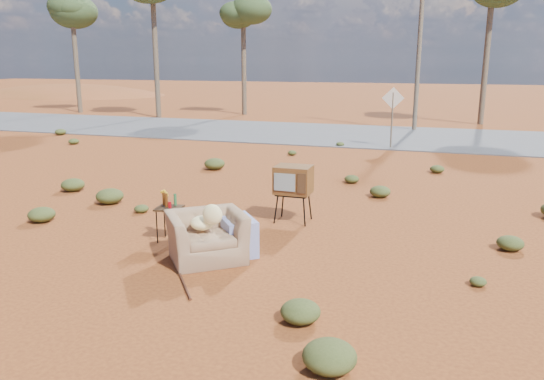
% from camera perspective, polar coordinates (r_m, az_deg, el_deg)
% --- Properties ---
extents(ground, '(140.00, 140.00, 0.00)m').
position_cam_1_polar(ground, '(8.70, -5.58, -7.16)').
color(ground, brown).
rests_on(ground, ground).
extents(highway, '(140.00, 7.00, 0.04)m').
position_cam_1_polar(highway, '(22.88, 9.63, 5.83)').
color(highway, '#565659').
rests_on(highway, ground).
extents(dirt_mound, '(26.00, 18.00, 2.00)m').
position_cam_1_polar(dirt_mound, '(53.25, -21.02, 9.52)').
color(dirt_mound, brown).
rests_on(dirt_mound, ground).
extents(armchair, '(1.49, 1.54, 1.03)m').
position_cam_1_polar(armchair, '(8.50, -6.41, -4.25)').
color(armchair, '#8B694C').
rests_on(armchair, ground).
extents(tv_unit, '(0.70, 0.56, 1.12)m').
position_cam_1_polar(tv_unit, '(10.29, 2.31, 1.02)').
color(tv_unit, black).
rests_on(tv_unit, ground).
extents(side_table, '(0.47, 0.47, 0.87)m').
position_cam_1_polar(side_table, '(9.43, -11.12, -1.64)').
color(side_table, '#352413').
rests_on(side_table, ground).
extents(rusty_bar, '(0.88, 1.17, 0.04)m').
position_cam_1_polar(rusty_bar, '(7.89, -9.67, -9.42)').
color(rusty_bar, '#4F2815').
rests_on(rusty_bar, ground).
extents(road_sign, '(0.78, 0.06, 2.19)m').
position_cam_1_polar(road_sign, '(19.58, 12.85, 8.74)').
color(road_sign, brown).
rests_on(road_sign, ground).
extents(eucalyptus_far_left, '(3.20, 3.20, 7.10)m').
position_cam_1_polar(eucalyptus_far_left, '(34.85, -20.73, 17.59)').
color(eucalyptus_far_left, brown).
rests_on(eucalyptus_far_left, ground).
extents(eucalyptus_near_left, '(3.20, 3.20, 6.60)m').
position_cam_1_polar(eucalyptus_near_left, '(31.61, -3.11, 18.00)').
color(eucalyptus_near_left, brown).
rests_on(eucalyptus_near_left, ground).
extents(utility_pole_center, '(1.40, 0.20, 8.00)m').
position_cam_1_polar(utility_pole_center, '(24.99, 15.63, 15.67)').
color(utility_pole_center, brown).
rests_on(utility_pole_center, ground).
extents(scrub_patch, '(17.49, 8.07, 0.33)m').
position_cam_1_polar(scrub_patch, '(12.88, -1.15, 0.48)').
color(scrub_patch, '#434D21').
rests_on(scrub_patch, ground).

